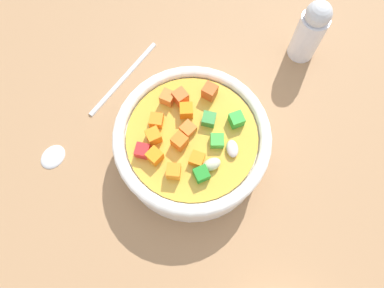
# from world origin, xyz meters

# --- Properties ---
(ground_plane) EXTENTS (1.40, 1.40, 0.02)m
(ground_plane) POSITION_xyz_m (0.00, 0.00, -0.01)
(ground_plane) COLOR #9E754F
(soup_bowl_main) EXTENTS (0.16, 0.16, 0.07)m
(soup_bowl_main) POSITION_xyz_m (-0.00, 0.00, 0.03)
(soup_bowl_main) COLOR white
(soup_bowl_main) RESTS_ON ground_plane
(spoon) EXTENTS (0.20, 0.09, 0.01)m
(spoon) POSITION_xyz_m (-0.09, 0.10, 0.00)
(spoon) COLOR silver
(spoon) RESTS_ON ground_plane
(pepper_shaker) EXTENTS (0.03, 0.03, 0.09)m
(pepper_shaker) POSITION_xyz_m (0.19, 0.04, 0.04)
(pepper_shaker) COLOR silver
(pepper_shaker) RESTS_ON ground_plane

